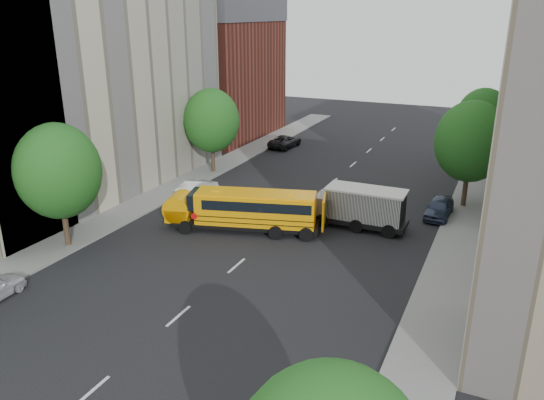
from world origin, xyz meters
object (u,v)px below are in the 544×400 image
Objects in this scene: street_tree_1 at (58,171)px; parked_car_2 at (285,141)px; street_tree_2 at (211,121)px; street_tree_5 at (483,118)px; street_tree_4 at (471,142)px; parked_car_1 at (197,188)px; safari_truck at (359,207)px; school_bus at (244,208)px; parked_car_4 at (439,208)px.

parked_car_2 is (2.20, 29.69, -4.29)m from street_tree_1.
parked_car_2 is at bearing 79.34° from street_tree_2.
street_tree_5 is at bearing 28.61° from street_tree_2.
parked_car_1 is at bearing -162.43° from street_tree_4.
street_tree_1 is 28.43m from street_tree_4.
safari_truck is 1.39× the size of parked_car_2.
parked_car_1 is (-6.75, 4.73, -0.90)m from school_bus.
parked_car_1 is 0.84× the size of parked_car_2.
street_tree_5 is 1.82× the size of parked_car_4.
parked_car_4 is at bearing -115.36° from street_tree_4.
parked_car_1 is (2.20, -6.27, -4.16)m from street_tree_2.
street_tree_5 is (-0.00, 12.00, -0.37)m from street_tree_4.
safari_truck is (-6.16, -7.28, -3.58)m from street_tree_4.
parked_car_2 is at bearing 125.53° from safari_truck.
street_tree_5 is at bearing 90.00° from street_tree_4.
street_tree_4 is (22.00, 18.00, 0.12)m from street_tree_1.
street_tree_5 is at bearing 72.09° from safari_truck.
safari_truck is (-6.16, -19.28, -3.20)m from street_tree_5.
street_tree_1 is at bearing -90.00° from street_tree_2.
street_tree_4 is at bearing 39.29° from street_tree_1.
street_tree_4 is 10.18m from safari_truck.
street_tree_2 is at bearing 82.55° from parked_car_2.
street_tree_5 is at bearing 86.78° from parked_car_4.
parked_car_2 is (-6.75, 22.69, -0.90)m from school_bus.
street_tree_1 is 1.96× the size of parked_car_1.
street_tree_1 is 1.05× the size of street_tree_5.
parked_car_1 is 17.96m from parked_car_2.
school_bus is 7.83m from safari_truck.
school_bus is (8.95, 7.00, -3.39)m from street_tree_1.
street_tree_4 reaches higher than street_tree_1.
street_tree_4 is 1.08× the size of street_tree_5.
street_tree_4 reaches higher than street_tree_2.
street_tree_4 reaches higher than parked_car_1.
street_tree_2 reaches higher than safari_truck.
parked_car_4 is at bearing 18.71° from school_bus.
school_bus is at bearing 150.71° from parked_car_1.
street_tree_1 is at bearing -141.72° from parked_car_4.
school_bus is at bearing 38.04° from street_tree_1.
safari_truck is at bearing -107.72° from street_tree_5.
street_tree_4 is at bearing -156.71° from parked_car_1.
street_tree_5 reaches higher than school_bus.
street_tree_5 is 26.63m from school_bus.
parked_car_2 is (0.00, 17.96, 0.00)m from parked_car_1.
parked_car_4 reaches higher than parked_car_1.
street_tree_5 is 20.21m from parked_car_2.
street_tree_2 is 0.95× the size of street_tree_4.
safari_truck is at bearing 34.10° from street_tree_1.
street_tree_1 is 19.44m from safari_truck.
street_tree_1 is 30.08m from parked_car_2.
street_tree_2 reaches higher than parked_car_1.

